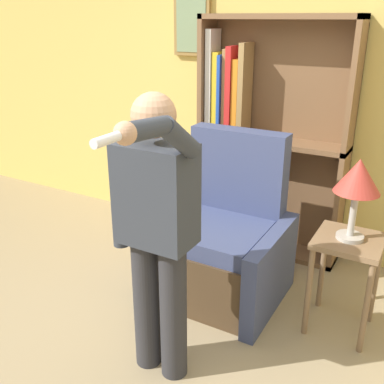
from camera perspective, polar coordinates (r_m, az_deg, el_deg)
The scene contains 6 objects.
wall_back at distance 3.81m, azimuth 12.67°, elevation 12.94°, with size 8.00×0.11×2.80m.
bookcase at distance 3.85m, azimuth 7.69°, elevation 5.98°, with size 1.24×0.28×1.95m.
armchair at distance 3.31m, azimuth 3.77°, elevation -6.72°, with size 0.92×0.82×1.18m.
person_standing at distance 2.33m, azimuth -4.67°, elevation -4.50°, with size 0.54×0.78×1.61m.
side_table at distance 3.00m, azimuth 19.05°, elevation -7.89°, with size 0.40×0.40×0.66m.
table_lamp at distance 2.79m, azimuth 20.32°, elevation 1.48°, with size 0.27×0.27×0.51m.
Camera 1 is at (1.10, -1.58, 1.93)m, focal length 42.00 mm.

